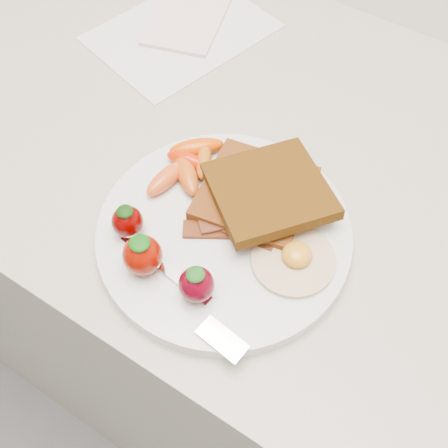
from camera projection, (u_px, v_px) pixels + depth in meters
The scene contains 11 objects.
counter at pixel (273, 318), 1.04m from camera, with size 2.00×0.60×0.90m, color gray.
plate at pixel (224, 234), 0.60m from camera, with size 0.27×0.27×0.02m, color silver.
toast_lower at pixel (255, 193), 0.61m from camera, with size 0.11×0.11×0.01m, color #511C0C.
toast_upper at pixel (269, 190), 0.59m from camera, with size 0.12×0.12×0.01m, color black.
fried_egg at pixel (294, 258), 0.56m from camera, with size 0.10×0.10×0.02m.
bacon_strips at pixel (233, 227), 0.59m from camera, with size 0.10×0.08×0.01m.
baby_carrots at pixel (188, 164), 0.63m from camera, with size 0.07×0.12×0.02m.
strawberries at pixel (154, 255), 0.55m from camera, with size 0.13×0.06×0.05m.
fork at pixel (190, 299), 0.54m from camera, with size 0.17×0.06×0.00m.
paper_sheet at pixel (182, 32), 0.79m from camera, with size 0.18×0.24×0.00m, color silver.
notepad at pixel (188, 19), 0.80m from camera, with size 0.10×0.14×0.01m, color beige.
Camera 1 is at (0.16, 1.29, 1.41)m, focal length 45.00 mm.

